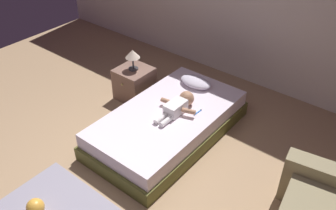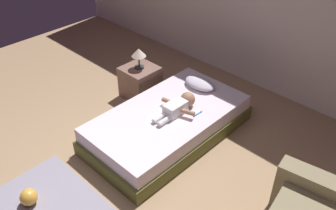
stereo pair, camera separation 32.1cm
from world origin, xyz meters
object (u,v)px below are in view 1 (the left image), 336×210
Objects in this scene: pillow at (196,82)px; lamp at (133,55)px; nightstand at (134,83)px; bed at (168,124)px; baby at (179,105)px; toy_ball at (35,207)px; toothbrush at (198,112)px.

lamp is at bearing -158.39° from pillow.
lamp is at bearing 90.00° from nightstand.
bed is 3.21× the size of baby.
toy_ball is at bearing -98.48° from bed.
nightstand is (-1.01, 0.26, -0.22)m from baby.
pillow is 0.62m from toothbrush.
baby is 4.11× the size of toothbrush.
pillow is (-0.08, 0.70, 0.25)m from bed.
toothbrush is 0.32× the size of nightstand.
bed is 0.75m from pillow.
nightstand reaches higher than toothbrush.
nightstand is (-0.84, -0.33, -0.20)m from pillow.
baby is 1.07m from lamp.
nightstand is 2.74× the size of toy_ball.
toy_ball is at bearing -72.96° from lamp.
toothbrush is at bearing -7.08° from lamp.
nightstand is (-1.22, 0.15, -0.15)m from toothbrush.
bed is 1.00m from nightstand.
nightstand is at bearing 165.37° from baby.
pillow is at bearing 128.18° from toothbrush.
bed reaches higher than toy_ball.
baby reaches higher than toothbrush.
toy_ball is (-0.56, -2.00, -0.29)m from toothbrush.
pillow is 1.50× the size of lamp.
lamp reaches higher than toy_ball.
toothbrush is 1.24m from nightstand.
toy_ball is at bearing -94.19° from pillow.
bed is 4.58× the size of pillow.
toy_ball is at bearing -105.74° from toothbrush.
baby is 1.31× the size of nightstand.
nightstand reaches higher than toy_ball.
lamp is (-0.92, 0.37, 0.51)m from bed.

